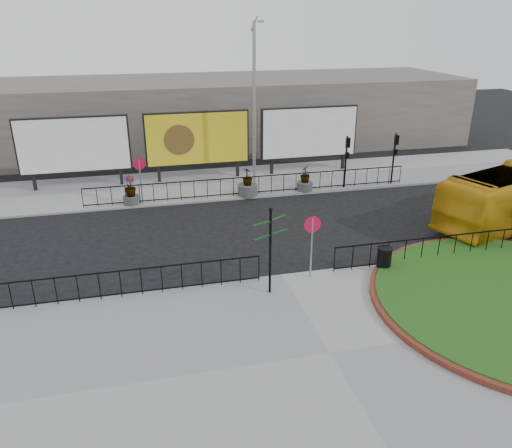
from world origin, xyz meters
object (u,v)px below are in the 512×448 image
object	(u,v)px
litter_bin	(384,259)
lamp_post	(254,104)
planter_c	(305,181)
planter_a	(131,192)
fingerpost_sign	(270,242)
billboard_mid	(197,139)
planter_b	(247,186)

from	to	relation	value
litter_bin	lamp_post	bearing A→B (deg)	101.86
lamp_post	planter_c	size ratio (longest dim) A/B	6.36
lamp_post	litter_bin	bearing A→B (deg)	-78.14
planter_a	planter_c	xyz separation A→B (m)	(9.65, 0.00, -0.10)
planter_a	planter_c	world-z (taller)	planter_a
fingerpost_sign	planter_c	bearing A→B (deg)	41.77
litter_bin	planter_c	xyz separation A→B (m)	(0.13, 10.00, 0.05)
fingerpost_sign	planter_a	world-z (taller)	fingerpost_sign
billboard_mid	planter_b	size ratio (longest dim) A/B	3.99
lamp_post	litter_bin	distance (m)	12.58
fingerpost_sign	planter_b	xyz separation A→B (m)	(1.55, 10.57, -1.45)
fingerpost_sign	litter_bin	size ratio (longest dim) A/B	3.34
fingerpost_sign	planter_c	world-z (taller)	fingerpost_sign
planter_a	planter_b	size ratio (longest dim) A/B	0.98
billboard_mid	planter_a	xyz separation A→B (m)	(-4.07, -3.57, -1.83)
lamp_post	planter_a	distance (m)	8.32
lamp_post	planter_b	distance (m)	4.55
planter_a	planter_c	distance (m)	9.65
lamp_post	billboard_mid	bearing A→B (deg)	146.75
billboard_mid	lamp_post	size ratio (longest dim) A/B	0.67
planter_b	lamp_post	bearing A→B (deg)	64.24
billboard_mid	planter_a	size ratio (longest dim) A/B	4.08
lamp_post	litter_bin	xyz separation A→B (m)	(2.44, -11.60, -4.21)
planter_b	planter_c	xyz separation A→B (m)	(3.34, 0.00, 0.02)
planter_a	planter_b	world-z (taller)	planter_b
litter_bin	planter_a	world-z (taller)	planter_a
fingerpost_sign	planter_b	distance (m)	10.78
planter_a	planter_b	distance (m)	6.31
billboard_mid	fingerpost_sign	world-z (taller)	billboard_mid
lamp_post	fingerpost_sign	bearing A→B (deg)	-100.79
fingerpost_sign	planter_c	xyz separation A→B (m)	(4.89, 10.57, -1.43)
billboard_mid	planter_c	bearing A→B (deg)	-32.63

